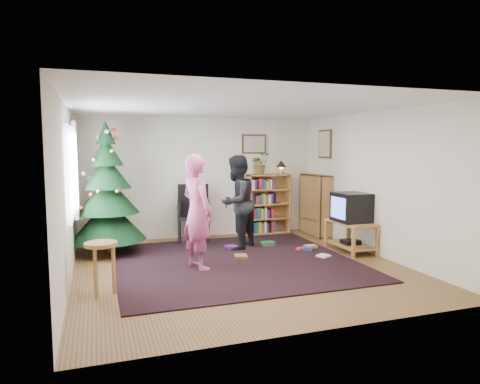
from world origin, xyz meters
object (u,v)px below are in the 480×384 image
object	(u,v)px
person_by_chair	(237,202)
potted_plant	(260,164)
crt_tv	(351,207)
picture_right	(325,144)
bookshelf_right	(315,204)
armchair	(192,210)
picture_back	(254,144)
christmas_tree	(108,199)
bookshelf_back	(268,203)
stool	(101,254)
person_standing	(197,212)
table_lamp	(281,165)
tv_stand	(351,234)

from	to	relation	value
person_by_chair	potted_plant	world-z (taller)	potted_plant
person_by_chair	crt_tv	bearing A→B (deg)	115.37
person_by_chair	picture_right	bearing A→B (deg)	154.56
bookshelf_right	armchair	world-z (taller)	bookshelf_right
picture_back	christmas_tree	distance (m)	3.36
bookshelf_back	person_by_chair	distance (m)	1.63
stool	person_standing	world-z (taller)	person_standing
potted_plant	bookshelf_right	bearing A→B (deg)	-23.17
bookshelf_right	table_lamp	distance (m)	1.13
picture_right	tv_stand	xyz separation A→B (m)	(-0.26, -1.43, -1.62)
stool	picture_back	bearing A→B (deg)	43.84
tv_stand	picture_back	bearing A→B (deg)	116.42
person_standing	picture_back	bearing A→B (deg)	-58.21
potted_plant	tv_stand	bearing A→B (deg)	-64.11
picture_right	christmas_tree	bearing A→B (deg)	-177.44
picture_right	armchair	bearing A→B (deg)	171.50
picture_back	tv_stand	xyz separation A→B (m)	(1.07, -2.15, -1.62)
crt_tv	armchair	world-z (taller)	armchair
picture_right	armchair	distance (m)	3.10
bookshelf_right	stool	xyz separation A→B (m)	(-4.42, -2.50, -0.14)
picture_back	picture_right	world-z (taller)	picture_right
armchair	crt_tv	bearing A→B (deg)	-24.55
christmas_tree	stool	xyz separation A→B (m)	(-0.15, -2.18, -0.45)
picture_right	potted_plant	size ratio (longest dim) A/B	1.31
picture_right	tv_stand	size ratio (longest dim) A/B	0.62
picture_right	bookshelf_back	xyz separation A→B (m)	(-1.03, 0.59, -1.29)
person_by_chair	potted_plant	size ratio (longest dim) A/B	3.79
picture_back	bookshelf_right	xyz separation A→B (m)	(1.19, -0.61, -1.29)
christmas_tree	stool	distance (m)	2.24
christmas_tree	table_lamp	distance (m)	3.79
bookshelf_right	crt_tv	xyz separation A→B (m)	(-0.12, -1.55, 0.15)
tv_stand	potted_plant	size ratio (longest dim) A/B	2.09
bookshelf_back	bookshelf_right	distance (m)	1.02
bookshelf_back	table_lamp	world-z (taller)	table_lamp
tv_stand	potted_plant	distance (m)	2.54
person_standing	crt_tv	bearing A→B (deg)	-106.64
crt_tv	potted_plant	distance (m)	2.35
picture_right	bookshelf_right	size ratio (longest dim) A/B	0.46
stool	person_by_chair	bearing A→B (deg)	36.76
picture_back	bookshelf_right	size ratio (longest dim) A/B	0.42
armchair	person_by_chair	distance (m)	1.20
bookshelf_right	armchair	bearing A→B (deg)	83.62
armchair	person_standing	xyz separation A→B (m)	(-0.36, -2.05, 0.27)
bookshelf_right	tv_stand	xyz separation A→B (m)	(-0.12, -1.55, -0.34)
christmas_tree	armchair	distance (m)	1.79
picture_right	person_by_chair	xyz separation A→B (m)	(-2.15, -0.58, -1.08)
picture_right	potted_plant	xyz separation A→B (m)	(-1.23, 0.59, -0.42)
bookshelf_back	crt_tv	distance (m)	2.17
christmas_tree	crt_tv	size ratio (longest dim) A/B	3.94
picture_right	stool	xyz separation A→B (m)	(-4.56, -2.38, -1.42)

